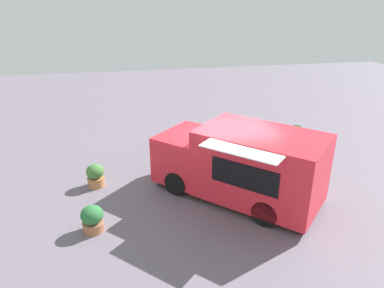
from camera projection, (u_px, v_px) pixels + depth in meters
name	position (u px, v px, depth m)	size (l,w,h in m)	color
ground_plane	(227.00, 189.00, 11.35)	(40.00, 40.00, 0.00)	slate
food_truck	(241.00, 166.00, 10.52)	(4.98, 4.98, 2.22)	red
person_customer	(187.00, 137.00, 14.61)	(0.77, 0.48, 0.84)	#815D57
planter_flowering_near	(297.00, 134.00, 14.78)	(0.59, 0.59, 0.77)	silver
planter_flowering_far	(95.00, 175.00, 11.39)	(0.56, 0.56, 0.76)	#BB7946
planter_flowering_side	(92.00, 219.00, 9.20)	(0.58, 0.58, 0.74)	#AC6A44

